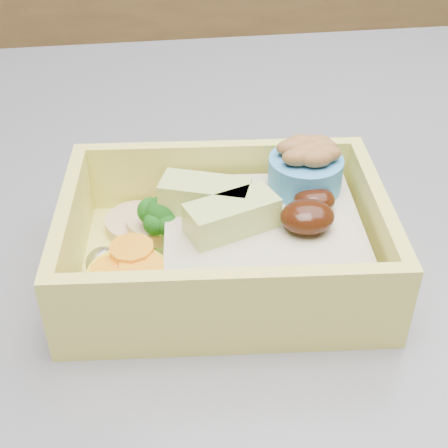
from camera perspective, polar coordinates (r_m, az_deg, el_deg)
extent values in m
cube|color=brown|center=(1.75, -3.40, 12.02)|extent=(3.20, 0.60, 0.90)
cube|color=#39393E|center=(0.42, 11.05, -5.89)|extent=(1.24, 0.84, 0.04)
cube|color=#E6DF5F|center=(0.40, 0.00, -3.87)|extent=(0.21, 0.16, 0.01)
cube|color=#E6DF5F|center=(0.43, -0.44, 4.63)|extent=(0.19, 0.03, 0.05)
cube|color=#E6DF5F|center=(0.33, 0.59, -7.61)|extent=(0.19, 0.03, 0.05)
cube|color=#E6DF5F|center=(0.39, 13.60, -0.22)|extent=(0.02, 0.12, 0.05)
cube|color=#E6DF5F|center=(0.39, -13.86, -1.06)|extent=(0.02, 0.12, 0.05)
cube|color=tan|center=(0.38, 3.52, -1.56)|extent=(0.13, 0.12, 0.03)
ellipsoid|color=black|center=(0.37, 7.63, 0.67)|extent=(0.03, 0.03, 0.02)
ellipsoid|color=black|center=(0.38, 8.26, 2.18)|extent=(0.03, 0.02, 0.01)
cube|color=#BED770|center=(0.36, 0.73, 0.77)|extent=(0.06, 0.04, 0.02)
cube|color=#BED770|center=(0.38, -1.73, 2.60)|extent=(0.06, 0.04, 0.02)
cylinder|color=#7BB260|center=(0.40, -5.51, -1.22)|extent=(0.01, 0.01, 0.02)
sphere|color=#175613|center=(0.39, -5.68, 1.03)|extent=(0.02, 0.02, 0.02)
sphere|color=#175613|center=(0.39, -4.38, 1.18)|extent=(0.02, 0.02, 0.02)
sphere|color=#175613|center=(0.39, -6.73, 1.20)|extent=(0.02, 0.02, 0.02)
sphere|color=#175613|center=(0.38, -5.20, 0.00)|extent=(0.02, 0.02, 0.02)
sphere|color=#175613|center=(0.38, -6.31, 0.06)|extent=(0.02, 0.02, 0.02)
sphere|color=#175613|center=(0.40, -5.61, 1.47)|extent=(0.02, 0.02, 0.02)
cylinder|color=yellow|center=(0.36, -8.62, -5.62)|extent=(0.05, 0.05, 0.02)
cylinder|color=orange|center=(0.36, -8.77, -3.74)|extent=(0.03, 0.03, 0.00)
cylinder|color=orange|center=(0.35, -10.11, -4.30)|extent=(0.03, 0.03, 0.00)
cylinder|color=orange|center=(0.35, -7.52, -4.09)|extent=(0.03, 0.03, 0.00)
cylinder|color=orange|center=(0.36, -8.45, -2.28)|extent=(0.03, 0.03, 0.00)
cylinder|color=tan|center=(0.42, -7.89, 0.04)|extent=(0.04, 0.04, 0.01)
cylinder|color=tan|center=(0.41, -5.91, 0.17)|extent=(0.04, 0.04, 0.01)
ellipsoid|color=silver|center=(0.42, -3.23, 1.52)|extent=(0.02, 0.02, 0.02)
ellipsoid|color=silver|center=(0.38, -10.96, -3.56)|extent=(0.02, 0.02, 0.02)
cylinder|color=#3C8CCF|center=(0.40, 7.42, 4.60)|extent=(0.05, 0.05, 0.02)
ellipsoid|color=brown|center=(0.39, 7.61, 6.59)|extent=(0.02, 0.01, 0.01)
ellipsoid|color=brown|center=(0.40, 8.88, 6.92)|extent=(0.02, 0.01, 0.01)
ellipsoid|color=brown|center=(0.40, 6.26, 6.97)|extent=(0.02, 0.01, 0.01)
ellipsoid|color=brown|center=(0.39, 8.44, 5.96)|extent=(0.02, 0.01, 0.01)
ellipsoid|color=brown|center=(0.39, 6.81, 6.10)|extent=(0.02, 0.01, 0.01)
ellipsoid|color=brown|center=(0.39, 9.23, 6.37)|extent=(0.02, 0.01, 0.01)
ellipsoid|color=brown|center=(0.40, 7.06, 7.36)|extent=(0.02, 0.01, 0.01)
ellipsoid|color=brown|center=(0.40, 8.45, 7.29)|extent=(0.02, 0.01, 0.01)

